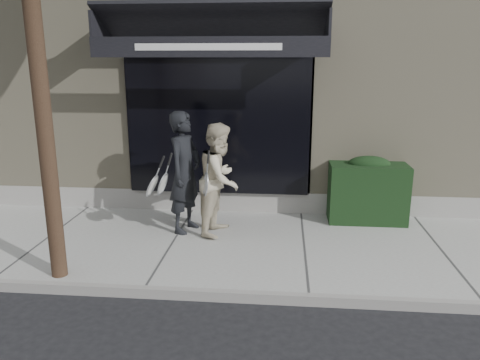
# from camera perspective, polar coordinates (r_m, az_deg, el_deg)

# --- Properties ---
(ground) EXTENTS (80.00, 80.00, 0.00)m
(ground) POSITION_cam_1_polar(r_m,az_deg,el_deg) (7.21, 7.81, -8.77)
(ground) COLOR black
(ground) RESTS_ON ground
(sidewalk) EXTENTS (20.00, 3.00, 0.12)m
(sidewalk) POSITION_cam_1_polar(r_m,az_deg,el_deg) (7.19, 7.82, -8.33)
(sidewalk) COLOR gray
(sidewalk) RESTS_ON ground
(curb) EXTENTS (20.00, 0.10, 0.14)m
(curb) POSITION_cam_1_polar(r_m,az_deg,el_deg) (5.79, 8.43, -14.20)
(curb) COLOR gray
(curb) RESTS_ON ground
(building_facade) EXTENTS (14.30, 8.04, 5.64)m
(building_facade) POSITION_cam_1_polar(r_m,az_deg,el_deg) (11.58, 7.29, 13.94)
(building_facade) COLOR tan
(building_facade) RESTS_ON ground
(hedge) EXTENTS (1.30, 0.70, 1.14)m
(hedge) POSITION_cam_1_polar(r_m,az_deg,el_deg) (8.29, 15.25, -1.21)
(hedge) COLOR black
(hedge) RESTS_ON sidewalk
(pedestrian_front) EXTENTS (0.86, 0.98, 1.94)m
(pedestrian_front) POSITION_cam_1_polar(r_m,az_deg,el_deg) (7.47, -6.76, 0.92)
(pedestrian_front) COLOR black
(pedestrian_front) RESTS_ON sidewalk
(pedestrian_back) EXTENTS (0.83, 0.98, 1.77)m
(pedestrian_back) POSITION_cam_1_polar(r_m,az_deg,el_deg) (7.36, -2.45, 0.12)
(pedestrian_back) COLOR beige
(pedestrian_back) RESTS_ON sidewalk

